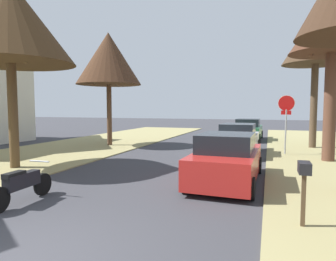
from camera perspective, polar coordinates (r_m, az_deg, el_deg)
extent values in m
cylinder|color=#9EA0A5|center=(15.81, 21.85, -0.28)|extent=(0.07, 0.28, 2.25)
cylinder|color=white|center=(15.90, 21.98, 4.94)|extent=(0.81, 0.14, 0.80)
cylinder|color=red|center=(15.90, 21.98, 4.94)|extent=(0.76, 0.15, 0.76)
cube|color=red|center=(15.85, 21.94, 3.24)|extent=(0.48, 0.08, 0.20)
cylinder|color=brown|center=(14.65, 28.92, 3.94)|extent=(0.52, 0.52, 4.69)
cone|color=#46291C|center=(15.10, 29.45, 17.82)|extent=(3.59, 3.59, 2.56)
cylinder|color=brown|center=(15.33, 27.56, 14.35)|extent=(1.22, 1.02, 1.01)
cylinder|color=#4E3C2B|center=(19.21, 26.42, 4.24)|extent=(0.39, 0.39, 4.85)
cone|color=#3F2D1E|center=(19.63, 26.82, 15.81)|extent=(3.71, 3.71, 3.03)
cylinder|color=#4E3C2B|center=(19.70, 27.61, 13.17)|extent=(0.62, 0.87, 1.38)
cylinder|color=#4E3C2B|center=(18.85, 27.12, 13.06)|extent=(1.34, 0.28, 1.08)
cylinder|color=#4E3C2B|center=(19.81, 27.33, 13.10)|extent=(0.85, 0.72, 1.37)
cylinder|color=brown|center=(12.85, -27.84, 2.48)|extent=(0.35, 0.35, 4.01)
cone|color=#432E1A|center=(13.27, -28.42, 18.23)|extent=(4.78, 4.78, 3.20)
cylinder|color=brown|center=(12.90, -29.59, 13.65)|extent=(0.81, 0.38, 1.11)
cylinder|color=brown|center=(12.44, -28.51, 13.92)|extent=(1.08, 0.99, 1.09)
cylinder|color=brown|center=(12.48, -28.45, 13.67)|extent=(1.00, 0.94, 0.99)
cylinder|color=brown|center=(18.74, -11.31, 2.96)|extent=(0.30, 0.30, 3.77)
cone|color=#432A1A|center=(18.98, -11.47, 13.50)|extent=(4.00, 4.00, 3.18)
cylinder|color=brown|center=(19.15, -10.47, 10.09)|extent=(0.99, 0.38, 1.06)
cylinder|color=brown|center=(19.10, -13.37, 10.43)|extent=(0.37, 1.46, 1.31)
cube|color=red|center=(9.63, 11.41, -6.34)|extent=(1.92, 4.44, 0.85)
cube|color=black|center=(9.31, 11.26, -2.32)|extent=(1.65, 2.06, 0.56)
cylinder|color=black|center=(11.44, 8.35, -6.08)|extent=(0.21, 0.60, 0.60)
cylinder|color=black|center=(11.21, 17.13, -6.44)|extent=(0.21, 0.60, 0.60)
cylinder|color=black|center=(8.31, 3.53, -10.03)|extent=(0.21, 0.60, 0.60)
cylinder|color=black|center=(8.00, 15.77, -10.76)|extent=(0.21, 0.60, 0.60)
cube|color=#BCBCC1|center=(15.65, 13.45, -2.27)|extent=(1.92, 4.44, 0.85)
cube|color=black|center=(15.37, 13.40, 0.26)|extent=(1.65, 2.06, 0.56)
cylinder|color=black|center=(17.43, 11.25, -2.52)|extent=(0.21, 0.60, 0.60)
cylinder|color=black|center=(17.25, 16.97, -2.70)|extent=(0.21, 0.60, 0.60)
cylinder|color=black|center=(14.21, 9.13, -4.05)|extent=(0.21, 0.60, 0.60)
cylinder|color=black|center=(13.98, 16.16, -4.30)|extent=(0.21, 0.60, 0.60)
cube|color=#28663D|center=(22.70, 15.28, -0.27)|extent=(1.92, 4.44, 0.85)
cube|color=black|center=(22.44, 15.27, 1.48)|extent=(1.65, 2.06, 0.56)
cylinder|color=black|center=(24.45, 13.58, -0.60)|extent=(0.21, 0.60, 0.60)
cylinder|color=black|center=(24.31, 17.66, -0.71)|extent=(0.21, 0.60, 0.60)
cylinder|color=black|center=(21.19, 12.52, -1.33)|extent=(0.21, 0.60, 0.60)
cylinder|color=black|center=(21.02, 17.23, -1.47)|extent=(0.21, 0.60, 0.60)
cylinder|color=black|center=(8.80, -23.13, -9.56)|extent=(0.13, 0.60, 0.60)
cube|color=black|center=(8.21, -26.43, -8.66)|extent=(0.29, 1.03, 0.36)
cube|color=black|center=(7.99, -27.70, -7.59)|extent=(0.25, 0.57, 0.12)
cylinder|color=#9EA0A5|center=(8.59, -23.68, -5.48)|extent=(0.60, 0.07, 0.04)
cube|color=brown|center=(6.47, 24.77, -12.11)|extent=(0.08, 0.08, 1.05)
cube|color=black|center=(6.32, 24.95, -6.57)|extent=(0.22, 0.44, 0.22)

